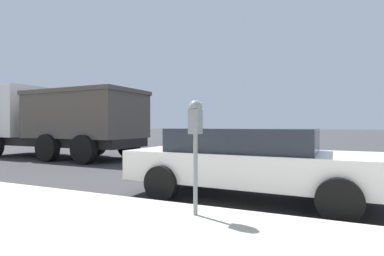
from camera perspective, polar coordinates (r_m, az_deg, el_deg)
ground_plane at (r=6.75m, az=13.37°, el=-11.21°), size 220.00×220.00×0.00m
parking_meter at (r=4.14m, az=0.67°, el=0.16°), size 0.21×0.19×1.59m
car_white at (r=5.77m, az=11.02°, el=-6.03°), size 2.11×4.72×1.31m
dump_truck at (r=14.01m, az=-23.75°, el=1.66°), size 3.03×7.51×3.13m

